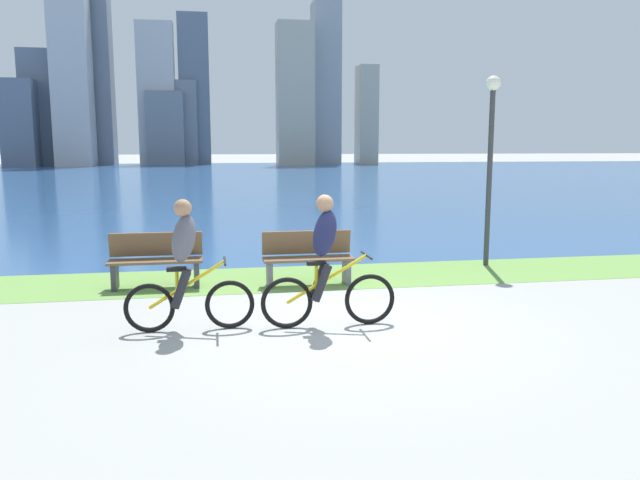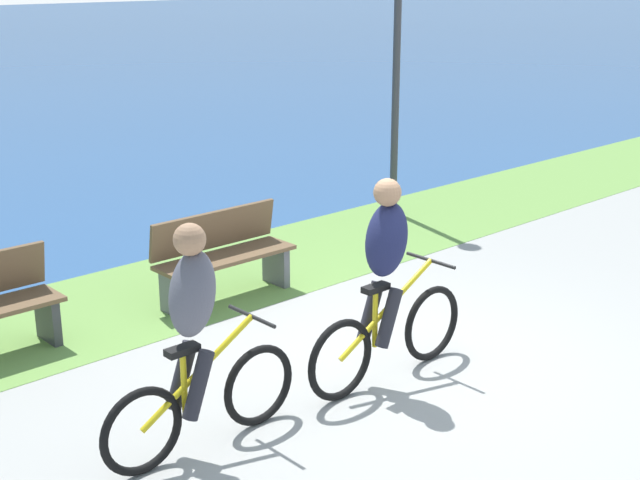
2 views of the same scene
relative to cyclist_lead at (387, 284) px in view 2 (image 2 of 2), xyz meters
The scene contains 6 objects.
ground_plane 0.89m from the cyclist_lead, 21.28° to the left, with size 300.00×300.00×0.00m, color #9E9E99.
grass_strip_bayside 3.08m from the cyclist_lead, 84.84° to the left, with size 120.00×2.08×0.01m, color #6B9947.
cyclist_lead is the anchor object (origin of this frame).
cyclist_trailing 1.76m from the cyclist_lead, behind, with size 1.62×0.52×1.67m.
bench_near_path 2.45m from the cyclist_lead, 86.66° to the left, with size 1.50×0.47×0.90m.
lamppost_tall 5.39m from the cyclist_lead, 42.32° to the left, with size 0.28×0.28×3.60m.
Camera 2 is at (-5.09, -4.60, 3.26)m, focal length 49.17 mm.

